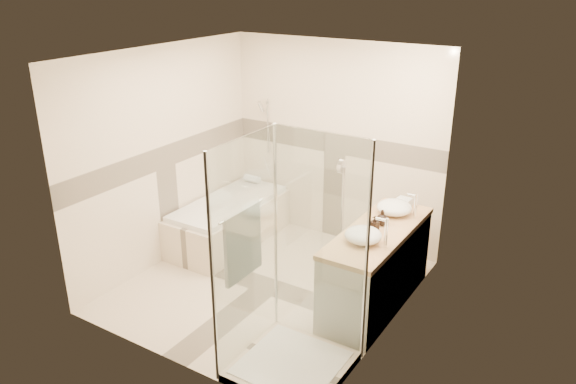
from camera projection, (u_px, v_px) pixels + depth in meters
The scene contains 12 objects.
room at pixel (272, 179), 5.68m from camera, with size 2.82×3.02×2.52m.
bathtub at pixel (229, 219), 7.07m from camera, with size 0.75×1.70×0.56m.
vanity at pixel (376, 267), 5.69m from camera, with size 0.58×1.62×0.85m.
shower_enclosure at pixel (285, 312), 4.80m from camera, with size 0.96×0.93×2.04m.
vessel_sink_near at pixel (394, 207), 5.86m from camera, with size 0.37×0.37×0.15m, color white.
vessel_sink_far at pixel (363, 235), 5.26m from camera, with size 0.35×0.35×0.14m, color white.
faucet_near at pixel (415, 204), 5.72m from camera, with size 0.11×0.03×0.27m.
faucet_far at pixel (385, 231), 5.12m from camera, with size 0.12×0.03×0.29m.
amenity_bottle_a at pixel (374, 224), 5.46m from camera, with size 0.07×0.08×0.16m, color black.
amenity_bottle_b at pixel (382, 217), 5.61m from camera, with size 0.12×0.12×0.16m, color black.
folded_towels at pixel (402, 204), 6.04m from camera, with size 0.15×0.25×0.08m, color silver.
rolled_towel at pixel (252, 179), 7.55m from camera, with size 0.10×0.10×0.22m, color silver.
Camera 1 is at (3.02, -4.41, 3.24)m, focal length 35.00 mm.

